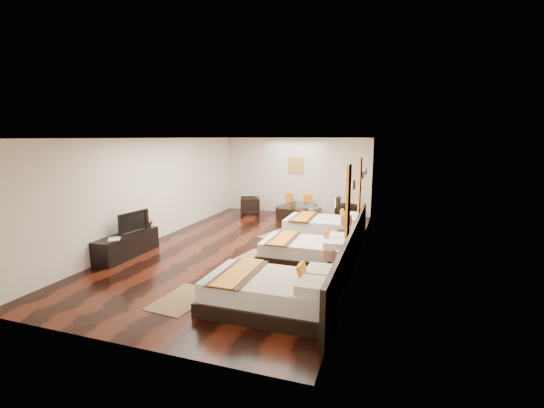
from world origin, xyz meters
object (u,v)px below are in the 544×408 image
(bed_mid, at_px, (307,251))
(nightstand_b, at_px, (346,240))
(coffee_table, at_px, (292,214))
(bed_far, at_px, (325,228))
(tv_console, at_px, (127,245))
(book, at_px, (108,240))
(armchair_right, at_px, (347,212))
(table_plant, at_px, (293,205))
(sofa, at_px, (298,208))
(figurine, at_px, (146,220))
(tv, at_px, (131,222))
(armchair_left, at_px, (250,205))
(bed_near, at_px, (273,293))
(nightstand_a, at_px, (329,276))

(bed_mid, xyz_separation_m, nightstand_b, (0.75, 0.97, 0.07))
(nightstand_b, bearing_deg, coffee_table, 125.56)
(bed_far, height_order, tv_console, bed_far)
(book, height_order, armchair_right, book)
(table_plant, bearing_deg, book, -116.24)
(sofa, relative_size, coffee_table, 1.61)
(bed_mid, relative_size, coffee_table, 2.04)
(figurine, bearing_deg, tv, -85.23)
(bed_far, bearing_deg, sofa, 118.11)
(tv_console, bearing_deg, armchair_left, 80.10)
(tv, relative_size, coffee_table, 0.92)
(bed_near, bearing_deg, armchair_right, 87.60)
(bed_near, relative_size, tv_console, 1.24)
(coffee_table, relative_size, table_plant, 3.34)
(table_plant, bearing_deg, nightstand_b, -54.80)
(figurine, bearing_deg, coffee_table, 58.31)
(figurine, bearing_deg, bed_far, 30.03)
(bed_far, bearing_deg, tv_console, -143.01)
(nightstand_b, relative_size, armchair_left, 1.33)
(armchair_left, bearing_deg, figurine, -33.33)
(tv_console, relative_size, tv, 1.96)
(nightstand_a, distance_m, coffee_table, 6.01)
(bed_mid, distance_m, figurine, 4.23)
(nightstand_b, xyz_separation_m, figurine, (-4.95, -1.18, 0.40))
(nightstand_a, height_order, armchair_left, nightstand_a)
(book, bearing_deg, tv_console, 90.00)
(armchair_left, bearing_deg, table_plant, 52.88)
(bed_far, relative_size, tv, 2.42)
(tv_console, distance_m, table_plant, 5.73)
(figurine, bearing_deg, book, -90.00)
(nightstand_a, distance_m, nightstand_b, 2.41)
(armchair_left, height_order, table_plant, table_plant)
(figurine, bearing_deg, bed_mid, 2.85)
(sofa, xyz_separation_m, armchair_right, (1.82, -0.33, 0.04))
(bed_far, distance_m, coffee_table, 2.45)
(nightstand_a, bearing_deg, sofa, 109.22)
(tv_console, relative_size, book, 5.25)
(nightstand_b, bearing_deg, nightstand_a, -90.00)
(bed_near, distance_m, sofa, 7.67)
(coffee_table, distance_m, table_plant, 0.37)
(coffee_table, bearing_deg, tv_console, -117.84)
(sofa, bearing_deg, bed_far, -41.49)
(tv, relative_size, sofa, 0.57)
(bed_mid, height_order, tv_console, bed_mid)
(nightstand_a, relative_size, armchair_right, 1.31)
(nightstand_a, distance_m, armchair_left, 7.19)
(armchair_left, relative_size, coffee_table, 0.71)
(bed_mid, xyz_separation_m, book, (-4.20, -1.54, 0.30))
(bed_mid, bearing_deg, figurine, -177.15)
(figurine, bearing_deg, nightstand_a, -13.89)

